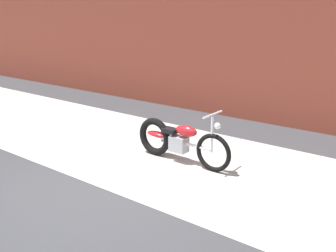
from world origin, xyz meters
TOP-DOWN VIEW (x-y plane):
  - ground_plane at (0.00, 0.00)m, footprint 80.00×80.00m
  - sidewalk_slab at (0.00, 1.75)m, footprint 36.00×3.50m
  - brick_building_wall at (0.00, 5.20)m, footprint 36.00×0.50m
  - motorcycle_red at (0.23, 1.63)m, footprint 2.01×0.58m

SIDE VIEW (x-z plane):
  - ground_plane at x=0.00m, z-range 0.00..0.00m
  - sidewalk_slab at x=0.00m, z-range 0.00..0.01m
  - motorcycle_red at x=0.23m, z-range -0.12..0.91m
  - brick_building_wall at x=0.00m, z-range 0.00..4.82m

